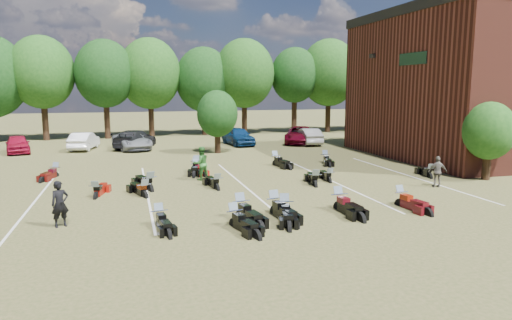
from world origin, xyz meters
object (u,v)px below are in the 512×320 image
object	(u,v)px
motorcycle_14	(56,177)
person_green	(201,163)
person_grey	(438,172)
car_0	(18,144)
motorcycle_7	(96,198)
motorcycle_0	(160,226)
person_black	(60,204)
car_4	(238,136)
motorcycle_3	(234,227)

from	to	relation	value
motorcycle_14	person_green	bearing A→B (deg)	-2.85
person_grey	motorcycle_14	bearing A→B (deg)	-5.19
car_0	motorcycle_14	bearing A→B (deg)	-82.30
person_green	motorcycle_7	xyz separation A→B (m)	(-5.41, -2.91, -0.94)
motorcycle_0	motorcycle_7	xyz separation A→B (m)	(-2.56, 5.17, 0.00)
motorcycle_7	motorcycle_14	size ratio (longest dim) A/B	1.00
car_0	motorcycle_0	world-z (taller)	car_0
person_green	person_black	bearing A→B (deg)	32.80
car_4	motorcycle_3	size ratio (longest dim) A/B	2.12
motorcycle_3	motorcycle_14	bearing A→B (deg)	108.05
person_black	person_grey	world-z (taller)	person_black
motorcycle_0	motorcycle_14	distance (m)	12.35
car_0	motorcycle_0	bearing A→B (deg)	-80.27
motorcycle_0	motorcycle_3	distance (m)	2.83
car_4	motorcycle_14	size ratio (longest dim) A/B	2.23
motorcycle_14	motorcycle_0	bearing A→B (deg)	-46.70
motorcycle_3	motorcycle_7	bearing A→B (deg)	116.04
motorcycle_3	person_black	bearing A→B (deg)	149.53
car_0	motorcycle_7	distance (m)	18.78
motorcycle_0	motorcycle_14	size ratio (longest dim) A/B	0.99
motorcycle_7	person_green	bearing A→B (deg)	-139.11
motorcycle_3	car_4	bearing A→B (deg)	61.33
motorcycle_3	motorcycle_14	world-z (taller)	motorcycle_3
car_4	motorcycle_3	world-z (taller)	car_4
person_green	motorcycle_0	distance (m)	8.62
car_0	person_green	size ratio (longest dim) A/B	2.20
person_black	motorcycle_0	bearing A→B (deg)	-38.31
motorcycle_3	motorcycle_0	bearing A→B (deg)	146.95
car_0	motorcycle_0	size ratio (longest dim) A/B	1.98
person_black	motorcycle_14	bearing A→B (deg)	74.17
person_black	motorcycle_3	xyz separation A→B (m)	(6.22, -1.74, -0.87)
car_4	motorcycle_14	bearing A→B (deg)	-146.84
car_4	motorcycle_0	xyz separation A→B (m)	(-8.52, -22.87, -0.80)
person_grey	motorcycle_7	bearing A→B (deg)	10.27
person_grey	motorcycle_3	size ratio (longest dim) A/B	0.73
person_black	motorcycle_3	distance (m)	6.52
car_0	motorcycle_14	distance (m)	12.21
motorcycle_7	motorcycle_14	world-z (taller)	same
car_4	motorcycle_7	size ratio (longest dim) A/B	2.24
car_4	motorcycle_0	world-z (taller)	car_4
person_grey	person_green	bearing A→B (deg)	-6.33
car_0	person_grey	size ratio (longest dim) A/B	2.54
car_4	motorcycle_0	distance (m)	24.42
motorcycle_3	person_green	bearing A→B (deg)	74.07
person_grey	motorcycle_7	xyz separation A→B (m)	(-16.91, 2.29, -0.82)
car_4	motorcycle_0	bearing A→B (deg)	-117.68
person_green	motorcycle_0	bearing A→B (deg)	54.86
car_0	car_4	distance (m)	17.97
car_0	car_4	world-z (taller)	car_4
person_green	motorcycle_3	xyz separation A→B (m)	(-0.17, -8.96, -0.94)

